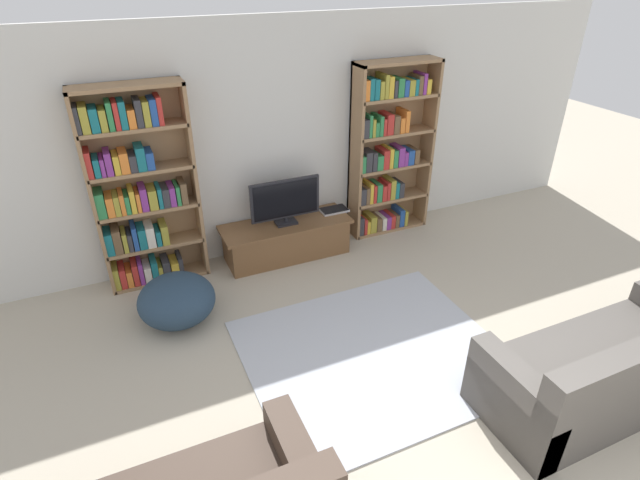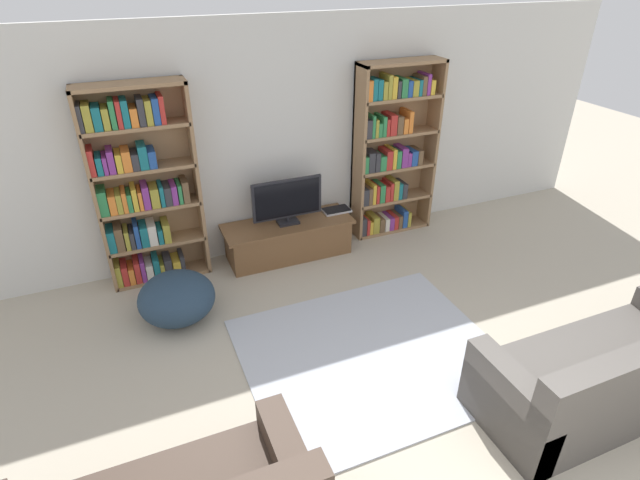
% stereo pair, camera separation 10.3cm
% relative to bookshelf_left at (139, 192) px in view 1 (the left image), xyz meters
% --- Properties ---
extents(wall_back, '(8.80, 0.06, 2.60)m').
position_rel_bookshelf_left_xyz_m(wall_back, '(1.50, 0.18, 0.27)').
color(wall_back, silver).
rests_on(wall_back, ground_plane).
extents(bookshelf_left, '(1.02, 0.30, 2.09)m').
position_rel_bookshelf_left_xyz_m(bookshelf_left, '(0.00, 0.00, 0.00)').
color(bookshelf_left, '#93704C').
rests_on(bookshelf_left, ground_plane).
extents(bookshelf_right, '(1.02, 0.30, 2.09)m').
position_rel_bookshelf_left_xyz_m(bookshelf_right, '(2.86, 0.00, 0.01)').
color(bookshelf_right, '#93704C').
rests_on(bookshelf_right, ground_plane).
extents(tv_stand, '(1.49, 0.52, 0.43)m').
position_rel_bookshelf_left_xyz_m(tv_stand, '(1.49, -0.14, -0.81)').
color(tv_stand, brown).
rests_on(tv_stand, ground_plane).
extents(television, '(0.81, 0.16, 0.53)m').
position_rel_bookshelf_left_xyz_m(television, '(1.49, -0.16, -0.31)').
color(television, black).
rests_on(television, tv_stand).
extents(laptop, '(0.33, 0.20, 0.03)m').
position_rel_bookshelf_left_xyz_m(laptop, '(2.12, -0.09, -0.58)').
color(laptop, '#B7B7BC').
rests_on(laptop, tv_stand).
extents(area_rug, '(2.21, 1.90, 0.02)m').
position_rel_bookshelf_left_xyz_m(area_rug, '(1.59, -2.04, -1.02)').
color(area_rug, '#B2B7C1').
rests_on(area_rug, ground_plane).
extents(couch_right_sofa, '(1.94, 0.83, 0.83)m').
position_rel_bookshelf_left_xyz_m(couch_right_sofa, '(2.96, -3.21, -0.74)').
color(couch_right_sofa, '#56514C').
rests_on(couch_right_sofa, ground_plane).
extents(beanbag_ottoman, '(0.73, 0.73, 0.47)m').
position_rel_bookshelf_left_xyz_m(beanbag_ottoman, '(0.11, -0.85, -0.79)').
color(beanbag_ottoman, '#23384C').
rests_on(beanbag_ottoman, ground_plane).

